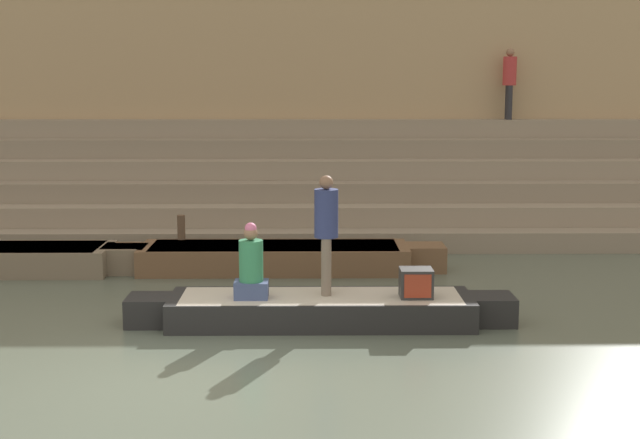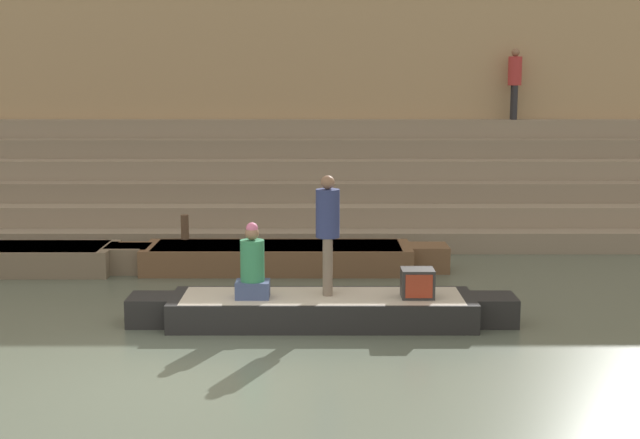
# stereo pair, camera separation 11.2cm
# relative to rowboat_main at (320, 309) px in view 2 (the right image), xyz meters

# --- Properties ---
(ground_plane) EXTENTS (120.00, 120.00, 0.00)m
(ground_plane) POSITION_rel_rowboat_main_xyz_m (-1.61, -2.43, -0.22)
(ground_plane) COLOR #566051
(ghat_steps) EXTENTS (36.00, 3.95, 2.48)m
(ghat_steps) POSITION_rel_rowboat_main_xyz_m (-1.61, 7.50, 0.68)
(ghat_steps) COLOR gray
(ghat_steps) RESTS_ON ground
(back_wall) EXTENTS (34.20, 1.28, 6.78)m
(back_wall) POSITION_rel_rowboat_main_xyz_m (-1.61, 9.52, 3.14)
(back_wall) COLOR tan
(back_wall) RESTS_ON ground
(rowboat_main) EXTENTS (5.48, 1.30, 0.41)m
(rowboat_main) POSITION_rel_rowboat_main_xyz_m (0.00, 0.00, 0.00)
(rowboat_main) COLOR black
(rowboat_main) RESTS_ON ground
(person_standing) EXTENTS (0.34, 0.34, 1.70)m
(person_standing) POSITION_rel_rowboat_main_xyz_m (0.08, 0.11, 1.17)
(person_standing) COLOR #756656
(person_standing) RESTS_ON rowboat_main
(person_rowing) EXTENTS (0.47, 0.37, 1.07)m
(person_rowing) POSITION_rel_rowboat_main_xyz_m (-0.97, -0.10, 0.62)
(person_rowing) COLOR #3D4C75
(person_rowing) RESTS_ON rowboat_main
(tv_set) EXTENTS (0.45, 0.41, 0.41)m
(tv_set) POSITION_rel_rowboat_main_xyz_m (1.34, -0.09, 0.39)
(tv_set) COLOR #2D2D2D
(tv_set) RESTS_ON rowboat_main
(moored_boat_distant) EXTENTS (6.15, 1.29, 0.47)m
(moored_boat_distant) POSITION_rel_rowboat_main_xyz_m (-0.80, 3.51, 0.03)
(moored_boat_distant) COLOR brown
(moored_boat_distant) RESTS_ON ground
(mooring_post) EXTENTS (0.15, 0.15, 0.93)m
(mooring_post) POSITION_rel_rowboat_main_xyz_m (-2.55, 4.10, 0.25)
(mooring_post) COLOR brown
(mooring_post) RESTS_ON ground
(person_on_steps) EXTENTS (0.31, 0.31, 1.64)m
(person_on_steps) POSITION_rel_rowboat_main_xyz_m (4.48, 8.60, 3.20)
(person_on_steps) COLOR #28282D
(person_on_steps) RESTS_ON ghat_steps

